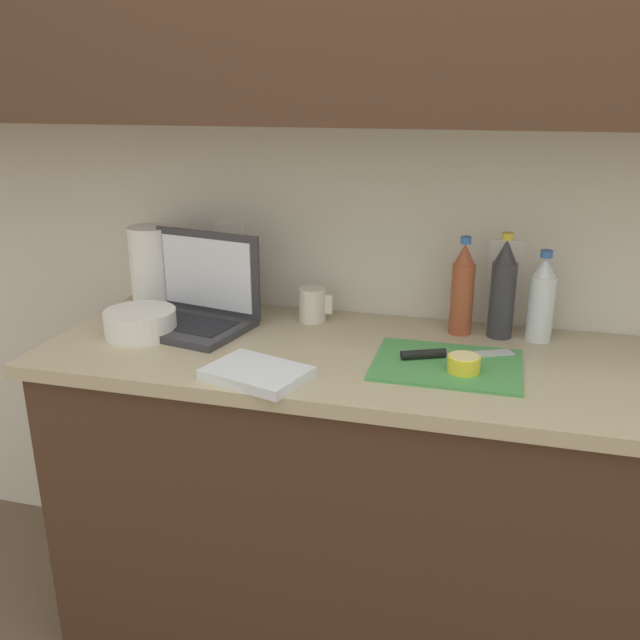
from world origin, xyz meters
TOP-DOWN VIEW (x-y plane):
  - wall_back at (-0.00, 0.23)m, footprint 5.20×0.38m
  - counter_unit at (0.02, 0.00)m, footprint 2.12×0.61m
  - laptop at (-0.74, 0.08)m, footprint 0.37×0.30m
  - cutting_board at (-0.04, -0.04)m, footprint 0.34×0.27m
  - knife at (-0.07, -0.01)m, footprint 0.27×0.14m
  - lemon_half_cut at (-0.00, -0.08)m, footprint 0.07×0.07m
  - bottle_green_soda at (0.17, 0.21)m, footprint 0.07×0.07m
  - bottle_oil_tall at (0.07, 0.21)m, footprint 0.07×0.07m
  - bottle_water_clear at (-0.03, 0.21)m, footprint 0.06×0.06m
  - measuring_cup at (-0.44, 0.20)m, footprint 0.10×0.08m
  - bowl_white at (-0.85, -0.03)m, footprint 0.19×0.19m
  - paper_towel_roll at (-0.93, 0.21)m, footprint 0.13×0.13m
  - dish_towel at (-0.45, -0.22)m, footprint 0.26×0.22m

SIDE VIEW (x-z plane):
  - counter_unit at x=0.02m, z-range 0.01..0.89m
  - cutting_board at x=-0.04m, z-range 0.88..0.89m
  - dish_towel at x=-0.45m, z-range 0.88..0.91m
  - knife at x=-0.07m, z-range 0.89..0.91m
  - lemon_half_cut at x=0.00m, z-range 0.89..0.93m
  - bowl_white at x=-0.85m, z-range 0.88..0.95m
  - measuring_cup at x=-0.44m, z-range 0.88..0.98m
  - laptop at x=-0.74m, z-range 0.82..1.07m
  - bottle_green_soda at x=0.17m, z-range 0.87..1.11m
  - bottle_water_clear at x=-0.03m, z-range 0.87..1.13m
  - paper_towel_roll at x=-0.93m, z-range 0.88..1.12m
  - bottle_oil_tall at x=0.07m, z-range 0.87..1.15m
  - wall_back at x=0.00m, z-range 0.26..2.86m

